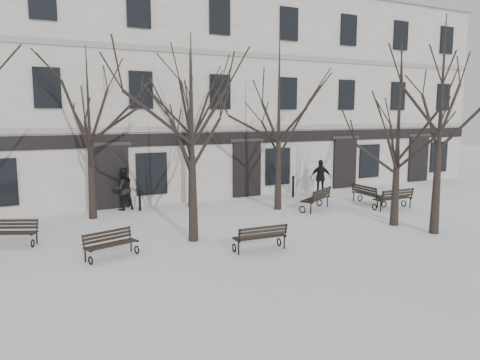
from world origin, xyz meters
TOP-DOWN VIEW (x-y plane):
  - ground at (0.00, 0.00)m, footprint 100.00×100.00m
  - building at (0.00, 12.96)m, footprint 40.40×10.20m
  - tree_1 at (-2.21, 1.05)m, footprint 4.85×4.85m
  - tree_2 at (5.95, -1.99)m, footprint 5.41×5.41m
  - tree_3 at (5.62, -0.38)m, footprint 4.87×4.87m
  - tree_4 at (-4.65, 6.18)m, footprint 4.90×4.90m
  - tree_5 at (-0.09, 6.65)m, footprint 5.00×5.00m
  - tree_6 at (3.20, 4.33)m, footprint 5.56×5.56m
  - bench_0 at (-5.13, 0.42)m, footprint 1.70×1.03m
  - bench_1 at (-0.76, -1.04)m, footprint 1.73×0.70m
  - bench_2 at (7.88, 1.88)m, footprint 1.93×0.72m
  - bench_3 at (-7.79, 3.24)m, footprint 1.77×1.27m
  - bench_4 at (4.67, 3.36)m, footprint 2.06×1.61m
  - bench_5 at (7.61, 3.32)m, footprint 0.83×1.94m
  - bollard_a at (-2.51, 6.80)m, footprint 0.13×0.13m
  - bollard_b at (5.57, 6.66)m, footprint 0.14×0.14m
  - pedestrian_b at (-3.10, 7.37)m, footprint 1.02×0.84m
  - pedestrian_c at (7.27, 6.56)m, footprint 1.20×0.91m

SIDE VIEW (x-z plane):
  - ground at x=0.00m, z-range 0.00..0.00m
  - pedestrian_b at x=-3.10m, z-range -0.96..0.96m
  - pedestrian_c at x=7.27m, z-range -0.95..0.95m
  - bench_0 at x=-5.13m, z-range 0.04..0.85m
  - bench_3 at x=-7.79m, z-range 0.04..0.89m
  - bench_1 at x=-0.76m, z-range 0.04..0.90m
  - bench_5 at x=7.61m, z-range 0.04..1.00m
  - bench_2 at x=7.88m, z-range 0.04..1.01m
  - bollard_a at x=-2.51m, z-range 0.03..1.02m
  - bench_4 at x=4.67m, z-range 0.04..1.05m
  - bollard_b at x=5.57m, z-range 0.04..1.17m
  - tree_1 at x=-2.21m, z-range 0.87..7.80m
  - tree_3 at x=5.62m, z-range 0.87..7.82m
  - tree_4 at x=-4.65m, z-range 0.87..7.87m
  - tree_5 at x=-0.09m, z-range 0.89..8.03m
  - tree_2 at x=5.95m, z-range 0.97..8.69m
  - tree_6 at x=3.20m, z-range 0.99..8.93m
  - building at x=0.00m, z-range -0.18..11.22m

